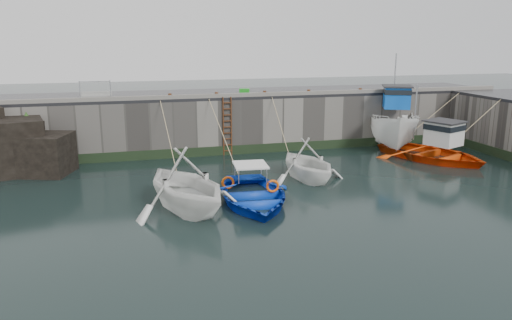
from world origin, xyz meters
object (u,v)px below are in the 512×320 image
object	(u,v)px
boat_far_white	(394,128)
bollard_b	(217,95)
ladder	(227,127)
bollard_e	(360,90)
boat_near_white	(186,210)
bollard_a	(170,96)
boat_near_blue	(252,202)
fish_crate	(244,91)
bollard_c	(265,93)
bollard_d	(309,92)
boat_far_orange	(433,152)
boat_near_blacktrim	(307,179)

from	to	relation	value
boat_far_white	bollard_b	world-z (taller)	boat_far_white
ladder	bollard_e	distance (m)	8.19
boat_near_white	bollard_a	bearing A→B (deg)	67.94
boat_near_blue	fish_crate	size ratio (longest dim) A/B	9.52
bollard_b	boat_far_white	bearing A→B (deg)	-4.35
boat_near_blue	fish_crate	bearing A→B (deg)	83.29
bollard_c	bollard_d	xyz separation A→B (m)	(2.60, 0.00, 0.00)
ladder	bollard_d	xyz separation A→B (m)	(4.80, 0.34, 1.71)
bollard_a	bollard_c	size ratio (longest dim) A/B	1.00
fish_crate	boat_near_blue	bearing A→B (deg)	-82.80
bollard_c	bollard_e	size ratio (longest dim) A/B	1.00
boat_near_blue	bollard_b	size ratio (longest dim) A/B	19.09
bollard_e	ladder	bearing A→B (deg)	-177.60
boat_far_orange	bollard_e	world-z (taller)	boat_far_orange
fish_crate	bollard_a	size ratio (longest dim) A/B	2.00
boat_far_orange	bollard_a	size ratio (longest dim) A/B	25.46
fish_crate	bollard_e	distance (m)	6.76
boat_near_blue	bollard_a	size ratio (longest dim) A/B	19.09
boat_near_blacktrim	ladder	bearing A→B (deg)	106.26
ladder	bollard_b	distance (m)	1.81
boat_near_white	bollard_b	size ratio (longest dim) A/B	18.12
boat_near_blacktrim	bollard_d	world-z (taller)	bollard_d
boat_near_blue	boat_far_white	world-z (taller)	boat_far_white
ladder	bollard_d	distance (m)	5.11
boat_far_orange	bollard_a	world-z (taller)	boat_far_orange
boat_near_blacktrim	fish_crate	distance (m)	8.16
boat_far_orange	bollard_d	xyz separation A→B (m)	(-5.48, 4.19, 2.90)
bollard_a	ladder	bearing A→B (deg)	-6.38
bollard_a	bollard_e	size ratio (longest dim) A/B	1.00
bollard_b	bollard_e	distance (m)	8.50
boat_near_blue	boat_far_white	xyz separation A→B (m)	(10.61, 7.73, 1.15)
boat_near_blacktrim	bollard_c	distance (m)	6.85
boat_near_blue	bollard_e	world-z (taller)	bollard_e
boat_far_white	bollard_a	bearing A→B (deg)	-158.62
fish_crate	bollard_e	xyz separation A→B (m)	(6.61, -1.38, -0.00)
boat_near_white	ladder	bearing A→B (deg)	48.60
ladder	boat_near_white	world-z (taller)	ladder
bollard_a	bollard_d	bearing A→B (deg)	0.00
bollard_b	boat_near_blue	bearing A→B (deg)	-91.57
boat_near_blacktrim	bollard_d	distance (m)	7.22
bollard_c	bollard_e	xyz separation A→B (m)	(5.80, 0.00, 0.00)
ladder	boat_far_white	distance (m)	9.90
boat_near_blue	bollard_c	distance (m)	9.59
boat_far_orange	bollard_c	distance (m)	9.56
bollard_d	bollard_e	distance (m)	3.20
boat_near_blue	bollard_b	world-z (taller)	bollard_b
fish_crate	ladder	bearing A→B (deg)	-109.70
boat_far_orange	bollard_a	xyz separation A→B (m)	(-13.28, 4.19, 2.90)
boat_near_white	bollard_c	bearing A→B (deg)	37.97
boat_near_white	fish_crate	world-z (taller)	fish_crate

